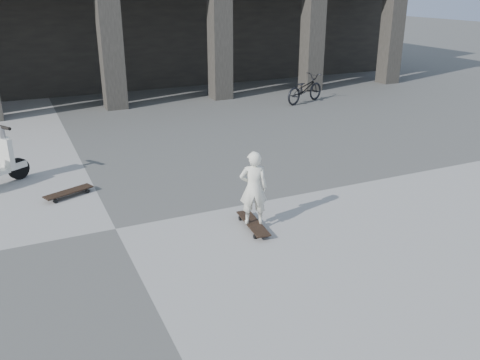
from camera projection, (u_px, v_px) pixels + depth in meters
name	position (u px, v px, depth m)	size (l,w,h in m)	color
ground	(116.00, 229.00, 8.08)	(90.00, 90.00, 0.00)	#50504D
colonnade	(30.00, 2.00, 18.67)	(28.00, 8.82, 6.00)	black
longboard	(253.00, 224.00, 8.08)	(0.32, 1.00, 0.10)	black
skateboard_spare	(69.00, 192.00, 9.28)	(0.93, 0.56, 0.11)	black
child	(253.00, 188.00, 7.86)	(0.43, 0.29, 1.19)	silver
bicycle	(305.00, 89.00, 16.58)	(0.60, 1.73, 0.91)	black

